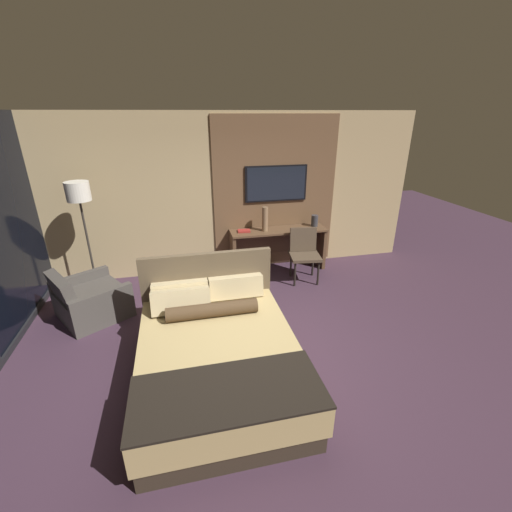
{
  "coord_description": "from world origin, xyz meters",
  "views": [
    {
      "loc": [
        -0.76,
        -3.38,
        2.77
      ],
      "look_at": [
        0.23,
        0.97,
        0.89
      ],
      "focal_mm": 24.0,
      "sensor_mm": 36.0,
      "label": 1
    }
  ],
  "objects_px": {
    "desk": "(278,242)",
    "armchair_by_window": "(90,301)",
    "vase_tall": "(265,219)",
    "vase_short": "(315,221)",
    "book": "(244,231)",
    "floor_lamp": "(80,201)",
    "tv": "(276,183)",
    "bed": "(217,354)",
    "desk_chair": "(304,250)"
  },
  "relations": [
    {
      "from": "armchair_by_window",
      "to": "book",
      "type": "relative_size",
      "value": 5.18
    },
    {
      "from": "tv",
      "to": "vase_short",
      "type": "relative_size",
      "value": 5.38
    },
    {
      "from": "tv",
      "to": "vase_short",
      "type": "xyz_separation_m",
      "value": [
        0.71,
        -0.17,
        -0.69
      ]
    },
    {
      "from": "desk_chair",
      "to": "bed",
      "type": "bearing_deg",
      "value": -121.69
    },
    {
      "from": "floor_lamp",
      "to": "vase_tall",
      "type": "distance_m",
      "value": 2.95
    },
    {
      "from": "desk",
      "to": "bed",
      "type": "bearing_deg",
      "value": -118.72
    },
    {
      "from": "armchair_by_window",
      "to": "bed",
      "type": "bearing_deg",
      "value": -167.78
    },
    {
      "from": "book",
      "to": "tv",
      "type": "bearing_deg",
      "value": 17.26
    },
    {
      "from": "vase_short",
      "to": "desk_chair",
      "type": "bearing_deg",
      "value": -126.36
    },
    {
      "from": "vase_short",
      "to": "book",
      "type": "relative_size",
      "value": 0.9
    },
    {
      "from": "tv",
      "to": "vase_tall",
      "type": "xyz_separation_m",
      "value": [
        -0.26,
        -0.23,
        -0.58
      ]
    },
    {
      "from": "desk",
      "to": "floor_lamp",
      "type": "distance_m",
      "value": 3.33
    },
    {
      "from": "desk_chair",
      "to": "floor_lamp",
      "type": "distance_m",
      "value": 3.63
    },
    {
      "from": "vase_short",
      "to": "floor_lamp",
      "type": "bearing_deg",
      "value": -175.19
    },
    {
      "from": "book",
      "to": "desk_chair",
      "type": "bearing_deg",
      "value": -26.78
    },
    {
      "from": "bed",
      "to": "vase_tall",
      "type": "xyz_separation_m",
      "value": [
        1.2,
        2.62,
        0.69
      ]
    },
    {
      "from": "desk",
      "to": "desk_chair",
      "type": "distance_m",
      "value": 0.61
    },
    {
      "from": "book",
      "to": "bed",
      "type": "bearing_deg",
      "value": -107.25
    },
    {
      "from": "vase_short",
      "to": "book",
      "type": "height_order",
      "value": "vase_short"
    },
    {
      "from": "desk",
      "to": "vase_short",
      "type": "height_order",
      "value": "vase_short"
    },
    {
      "from": "vase_tall",
      "to": "vase_short",
      "type": "height_order",
      "value": "vase_tall"
    },
    {
      "from": "desk_chair",
      "to": "tv",
      "type": "bearing_deg",
      "value": 123.81
    },
    {
      "from": "bed",
      "to": "vase_tall",
      "type": "distance_m",
      "value": 2.96
    },
    {
      "from": "tv",
      "to": "floor_lamp",
      "type": "relative_size",
      "value": 0.62
    },
    {
      "from": "floor_lamp",
      "to": "book",
      "type": "bearing_deg",
      "value": 6.84
    },
    {
      "from": "armchair_by_window",
      "to": "floor_lamp",
      "type": "height_order",
      "value": "floor_lamp"
    },
    {
      "from": "armchair_by_window",
      "to": "vase_short",
      "type": "relative_size",
      "value": 5.73
    },
    {
      "from": "desk",
      "to": "armchair_by_window",
      "type": "distance_m",
      "value": 3.27
    },
    {
      "from": "tv",
      "to": "book",
      "type": "xyz_separation_m",
      "value": [
        -0.64,
        -0.2,
        -0.78
      ]
    },
    {
      "from": "bed",
      "to": "tv",
      "type": "bearing_deg",
      "value": 62.84
    },
    {
      "from": "tv",
      "to": "desk_chair",
      "type": "bearing_deg",
      "value": -64.22
    },
    {
      "from": "bed",
      "to": "tv",
      "type": "distance_m",
      "value": 3.44
    },
    {
      "from": "bed",
      "to": "vase_short",
      "type": "distance_m",
      "value": 3.49
    },
    {
      "from": "vase_tall",
      "to": "desk_chair",
      "type": "bearing_deg",
      "value": -37.67
    },
    {
      "from": "bed",
      "to": "armchair_by_window",
      "type": "distance_m",
      "value": 2.35
    },
    {
      "from": "desk_chair",
      "to": "armchair_by_window",
      "type": "xyz_separation_m",
      "value": [
        -3.44,
        -0.48,
        -0.3
      ]
    },
    {
      "from": "armchair_by_window",
      "to": "floor_lamp",
      "type": "relative_size",
      "value": 0.65
    },
    {
      "from": "desk",
      "to": "armchair_by_window",
      "type": "relative_size",
      "value": 1.46
    },
    {
      "from": "tv",
      "to": "book",
      "type": "distance_m",
      "value": 1.03
    },
    {
      "from": "floor_lamp",
      "to": "vase_short",
      "type": "xyz_separation_m",
      "value": [
        3.86,
        0.33,
        -0.66
      ]
    },
    {
      "from": "desk",
      "to": "vase_short",
      "type": "xyz_separation_m",
      "value": [
        0.71,
        0.01,
        0.37
      ]
    },
    {
      "from": "tv",
      "to": "bed",
      "type": "bearing_deg",
      "value": -117.16
    },
    {
      "from": "armchair_by_window",
      "to": "book",
      "type": "distance_m",
      "value": 2.71
    },
    {
      "from": "vase_short",
      "to": "book",
      "type": "xyz_separation_m",
      "value": [
        -1.35,
        -0.02,
        -0.09
      ]
    },
    {
      "from": "armchair_by_window",
      "to": "vase_tall",
      "type": "xyz_separation_m",
      "value": [
        2.84,
        0.94,
        0.76
      ]
    },
    {
      "from": "bed",
      "to": "vase_tall",
      "type": "relative_size",
      "value": 5.04
    },
    {
      "from": "tv",
      "to": "vase_tall",
      "type": "distance_m",
      "value": 0.67
    },
    {
      "from": "bed",
      "to": "floor_lamp",
      "type": "relative_size",
      "value": 1.19
    },
    {
      "from": "desk",
      "to": "armchair_by_window",
      "type": "bearing_deg",
      "value": -162.34
    },
    {
      "from": "desk_chair",
      "to": "vase_short",
      "type": "distance_m",
      "value": 0.73
    }
  ]
}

